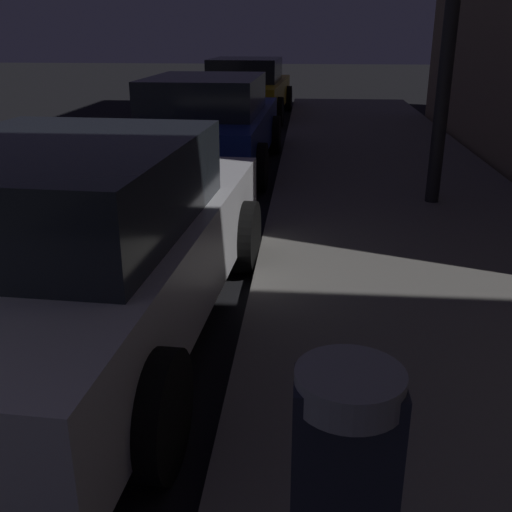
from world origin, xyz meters
name	(u,v)px	position (x,y,z in m)	size (l,w,h in m)	color
car_white	(75,243)	(2.85, 3.32, 0.71)	(2.31, 4.43, 1.43)	silver
car_blue	(207,123)	(2.85, 8.93, 0.72)	(2.16, 4.39, 1.43)	navy
car_yellow_cab	(246,89)	(2.85, 14.92, 0.70)	(2.22, 4.64, 1.43)	gold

